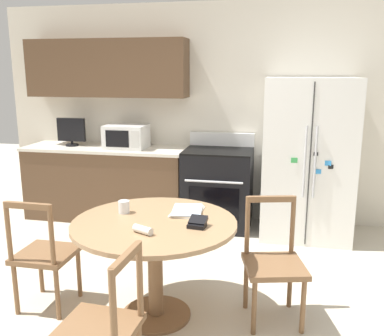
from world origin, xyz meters
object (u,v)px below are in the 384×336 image
Objects in this scene: microwave at (126,137)px; wallet at (198,223)px; oven_range at (218,188)px; dining_chair_right at (273,264)px; countertop_tv at (71,131)px; dining_chair_near at (102,330)px; candle_glass at (124,208)px; dining_chair_left at (44,255)px; refrigerator at (307,159)px.

microwave reaches higher than wallet.
oven_range is 1.20× the size of dining_chair_right.
countertop_tv is 0.39× the size of dining_chair_near.
countertop_tv reaches higher than microwave.
microwave is at bearing 109.43° from candle_glass.
dining_chair_right is at bearing -38.00° from dining_chair_near.
oven_range reaches higher than dining_chair_right.
microwave is at bearing 121.50° from wallet.
refrigerator is at bearing 44.87° from dining_chair_left.
dining_chair_right is at bearing -99.93° from refrigerator.
oven_range is at bearing -1.07° from dining_chair_near.
dining_chair_right is (-0.31, -1.79, -0.44)m from refrigerator.
candle_glass is at bearing 17.43° from dining_chair_left.
oven_range is 1.94m from countertop_tv.
oven_range is 11.39× the size of candle_glass.
microwave is at bearing -60.17° from dining_chair_right.
microwave is 2.67m from dining_chair_right.
dining_chair_right is 1.73m from dining_chair_left.
refrigerator is at bearing -20.04° from dining_chair_near.
dining_chair_left is at bearing -116.76° from oven_range.
dining_chair_left is 9.52× the size of candle_glass.
refrigerator reaches higher than dining_chair_left.
countertop_tv is 0.39× the size of dining_chair_right.
oven_range is at bearing 63.70° from dining_chair_left.
candle_glass is at bearing 163.39° from wallet.
candle_glass is (0.59, 0.18, 0.36)m from dining_chair_left.
countertop_tv is (-0.72, 0.01, 0.04)m from microwave.
dining_chair_left is at bearing -135.59° from refrigerator.
oven_range is 1.26m from microwave.
dining_chair_right is at bearing 7.14° from dining_chair_left.
wallet is (-0.84, -1.99, -0.09)m from refrigerator.
dining_chair_near and dining_chair_right have the same top height.
oven_range is at bearing -83.95° from dining_chair_right.
dining_chair_near reaches higher than wallet.
microwave is at bearing -1.03° from countertop_tv.
refrigerator is 3.10m from dining_chair_near.
refrigerator is 4.91× the size of countertop_tv.
candle_glass is 0.68× the size of wallet.
dining_chair_right is at bearing 1.08° from candle_glass.
refrigerator reaches higher than microwave.
oven_range reaches higher than wallet.
microwave is 5.14× the size of candle_glass.
microwave is at bearing 92.63° from dining_chair_left.
refrigerator reaches higher than oven_range.
dining_chair_near is 1.16m from dining_chair_left.
countertop_tv reaches higher than dining_chair_near.
wallet is at bearing -85.77° from oven_range.
dining_chair_left is at bearing -69.09° from countertop_tv.
dining_chair_near is 1.36m from dining_chair_right.
countertop_tv is 2.90m from wallet.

